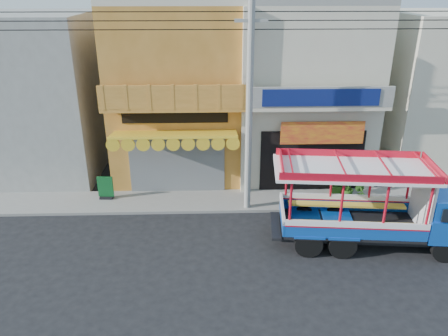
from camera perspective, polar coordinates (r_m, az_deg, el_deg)
name	(u,v)px	position (r m, az deg, el deg)	size (l,w,h in m)	color
ground	(282,254)	(15.88, 7.65, -11.03)	(90.00, 90.00, 0.00)	black
sidewalk	(268,200)	(19.25, 5.82, -4.20)	(30.00, 2.00, 0.12)	slate
shophouse_left	(179,89)	(21.48, -5.91, 10.25)	(6.00, 7.50, 8.24)	#AF6E26
shophouse_right	(302,88)	(21.90, 10.22, 10.25)	(6.00, 6.75, 8.24)	beige
party_pilaster	(246,108)	(18.50, 2.88, 7.88)	(0.35, 0.30, 8.00)	beige
filler_building_left	(34,96)	(23.16, -23.62, 8.61)	(6.00, 6.00, 7.60)	gray
filler_building_right	(442,93)	(24.41, 26.64, 8.76)	(6.00, 6.00, 7.60)	beige
utility_pole	(254,92)	(16.76, 3.88, 9.88)	(28.00, 0.26, 9.00)	gray
songthaew_truck	(388,206)	(16.50, 20.61, -4.73)	(7.14, 2.92, 3.25)	black
green_sign	(106,189)	(19.67, -15.19, -2.71)	(0.67, 0.34, 1.03)	black
potted_plant_a	(338,183)	(20.04, 14.62, -1.85)	(0.95, 0.83, 1.06)	#254D16
potted_plant_b	(360,193)	(19.46, 17.39, -3.19)	(0.51, 0.41, 0.92)	#254D16
potted_plant_c	(348,188)	(19.91, 15.91, -2.49)	(0.48, 0.48, 0.86)	#254D16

